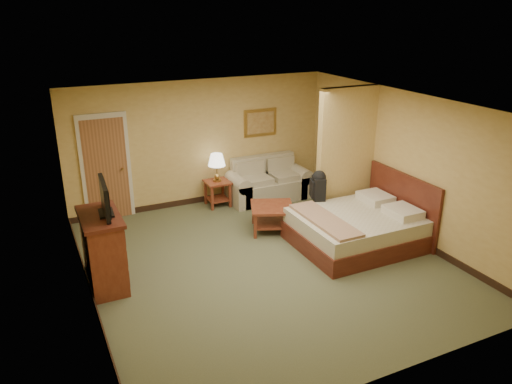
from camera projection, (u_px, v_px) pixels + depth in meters
floor at (265, 262)px, 8.21m from camera, size 6.00×6.00×0.00m
ceiling at (266, 105)px, 7.30m from camera, size 6.00×6.00×0.00m
back_wall at (201, 143)px, 10.29m from camera, size 5.50×0.02×2.60m
left_wall at (82, 219)px, 6.65m from camera, size 0.02×6.00×2.60m
right_wall at (404, 165)px, 8.86m from camera, size 0.02×6.00×2.60m
partition at (346, 156)px, 9.40m from camera, size 1.20×0.15×2.60m
door at (106, 168)px, 9.57m from camera, size 0.94×0.16×2.10m
baseboard at (203, 199)px, 10.72m from camera, size 5.50×0.02×0.12m
loveseat at (268, 185)px, 10.83m from camera, size 1.78×0.83×0.90m
side_table at (218, 190)px, 10.41m from camera, size 0.49×0.49×0.54m
table_lamp at (217, 161)px, 10.19m from camera, size 0.36×0.36×0.59m
coffee_table at (272, 213)px, 9.26m from camera, size 1.00×1.00×0.49m
wall_picture at (260, 123)px, 10.71m from camera, size 0.76×0.04×0.59m
dresser at (103, 250)px, 7.35m from camera, size 0.56×1.07×1.14m
tv at (105, 199)px, 7.11m from camera, size 0.23×0.82×0.50m
bed at (360, 227)px, 8.75m from camera, size 2.13×1.81×1.17m
backpack at (319, 184)px, 9.20m from camera, size 0.31×0.37×0.55m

